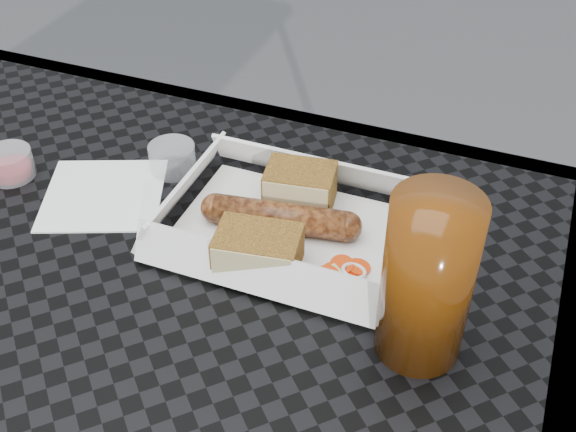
% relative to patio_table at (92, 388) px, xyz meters
% --- Properties ---
extents(patio_table, '(0.80, 0.80, 0.74)m').
position_rel_patio_table_xyz_m(patio_table, '(0.00, 0.00, 0.00)').
color(patio_table, black).
rests_on(patio_table, ground).
extents(food_tray, '(0.22, 0.15, 0.00)m').
position_rel_patio_table_xyz_m(food_tray, '(0.12, 0.18, 0.08)').
color(food_tray, white).
rests_on(food_tray, patio_table).
extents(bratwurst, '(0.16, 0.05, 0.03)m').
position_rel_patio_table_xyz_m(bratwurst, '(0.11, 0.18, 0.09)').
color(bratwurst, brown).
rests_on(bratwurst, food_tray).
extents(bread_near, '(0.07, 0.06, 0.04)m').
position_rel_patio_table_xyz_m(bread_near, '(0.12, 0.22, 0.10)').
color(bread_near, brown).
rests_on(bread_near, food_tray).
extents(bread_far, '(0.08, 0.06, 0.04)m').
position_rel_patio_table_xyz_m(bread_far, '(0.11, 0.13, 0.10)').
color(bread_far, brown).
rests_on(bread_far, food_tray).
extents(veg_garnish, '(0.03, 0.03, 0.00)m').
position_rel_patio_table_xyz_m(veg_garnish, '(0.19, 0.14, 0.08)').
color(veg_garnish, red).
rests_on(veg_garnish, food_tray).
extents(napkin, '(0.16, 0.16, 0.00)m').
position_rel_patio_table_xyz_m(napkin, '(-0.08, 0.17, 0.08)').
color(napkin, white).
rests_on(napkin, patio_table).
extents(condiment_cup_sauce, '(0.05, 0.05, 0.03)m').
position_rel_patio_table_xyz_m(condiment_cup_sauce, '(-0.19, 0.16, 0.09)').
color(condiment_cup_sauce, maroon).
rests_on(condiment_cup_sauce, patio_table).
extents(condiment_cup_empty, '(0.05, 0.05, 0.03)m').
position_rel_patio_table_xyz_m(condiment_cup_empty, '(-0.04, 0.24, 0.09)').
color(condiment_cup_empty, silver).
rests_on(condiment_cup_empty, patio_table).
extents(drink_glass, '(0.07, 0.07, 0.15)m').
position_rel_patio_table_xyz_m(drink_glass, '(0.27, 0.09, 0.15)').
color(drink_glass, '#512506').
rests_on(drink_glass, patio_table).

